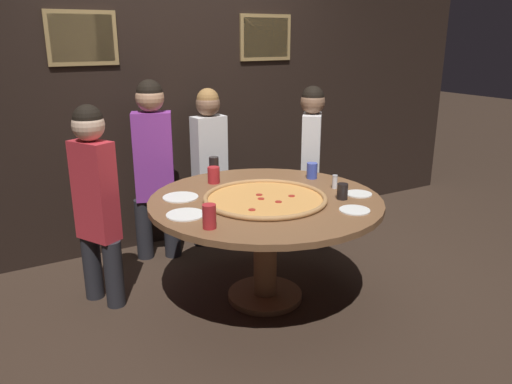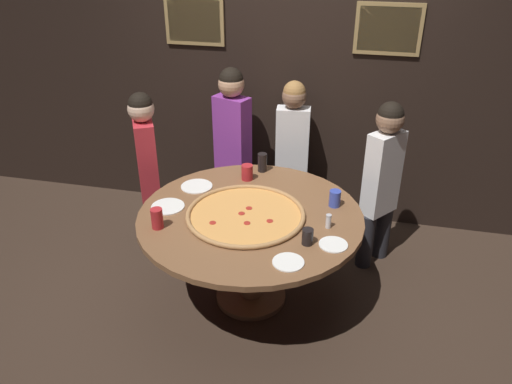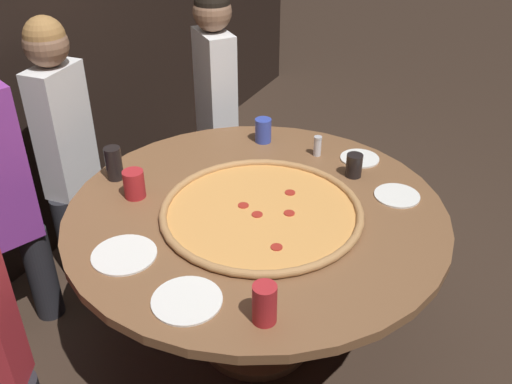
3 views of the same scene
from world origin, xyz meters
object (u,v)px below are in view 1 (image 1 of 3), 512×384
at_px(drink_cup_far_right, 312,171).
at_px(drink_cup_near_right, 342,191).
at_px(white_plate_far_back, 186,215).
at_px(condiment_shaker, 335,182).
at_px(dining_table, 265,217).
at_px(white_plate_right_side, 181,197).
at_px(diner_centre_back, 209,158).
at_px(drink_cup_front_edge, 214,167).
at_px(diner_far_left, 311,156).
at_px(white_plate_near_front, 355,210).
at_px(drink_cup_beside_pizza, 209,216).
at_px(white_plate_left_side, 359,194).
at_px(diner_side_left, 95,195).
at_px(diner_far_right, 154,161).
at_px(giant_pizza, 265,198).
at_px(drink_cup_far_left, 214,175).

height_order(drink_cup_far_right, drink_cup_near_right, drink_cup_far_right).
relative_size(white_plate_far_back, condiment_shaker, 2.41).
xyz_separation_m(drink_cup_near_right, white_plate_far_back, (-1.01, 0.23, -0.05)).
bearing_deg(condiment_shaker, dining_table, 174.15).
xyz_separation_m(dining_table, white_plate_right_side, (-0.48, 0.29, 0.14)).
relative_size(drink_cup_far_right, condiment_shaker, 1.22).
bearing_deg(diner_centre_back, drink_cup_front_edge, 63.55).
distance_m(dining_table, diner_centre_back, 1.13).
bearing_deg(diner_far_left, white_plate_near_front, 14.22).
height_order(white_plate_far_back, diner_far_left, diner_far_left).
relative_size(drink_cup_beside_pizza, white_plate_far_back, 0.60).
distance_m(drink_cup_beside_pizza, diner_far_left, 1.74).
xyz_separation_m(white_plate_left_side, white_plate_right_side, (-1.07, 0.54, 0.00)).
distance_m(white_plate_right_side, diner_far_left, 1.42).
bearing_deg(drink_cup_far_right, diner_side_left, 169.44).
distance_m(drink_cup_far_right, diner_centre_back, 0.98).
bearing_deg(white_plate_left_side, diner_far_left, 73.05).
bearing_deg(diner_far_right, white_plate_far_back, 101.98).
height_order(white_plate_near_front, condiment_shaker, condiment_shaker).
bearing_deg(drink_cup_front_edge, dining_table, -84.81).
xyz_separation_m(drink_cup_beside_pizza, diner_far_right, (0.14, 1.34, 0.02)).
height_order(drink_cup_near_right, condiment_shaker, drink_cup_near_right).
distance_m(giant_pizza, diner_far_right, 1.14).
distance_m(giant_pizza, drink_cup_beside_pizza, 0.59).
xyz_separation_m(drink_cup_front_edge, white_plate_far_back, (-0.52, -0.70, -0.07)).
xyz_separation_m(drink_cup_far_left, condiment_shaker, (0.68, -0.55, -0.01)).
relative_size(giant_pizza, drink_cup_beside_pizza, 5.85).
xyz_separation_m(white_plate_left_side, white_plate_near_front, (-0.24, -0.24, 0.00)).
relative_size(drink_cup_near_right, white_plate_right_side, 0.44).
relative_size(drink_cup_far_left, diner_far_right, 0.08).
xyz_separation_m(white_plate_left_side, diner_far_right, (-0.99, 1.28, 0.08)).
distance_m(white_plate_far_back, diner_side_left, 0.69).
distance_m(drink_cup_front_edge, diner_side_left, 0.93).
distance_m(condiment_shaker, diner_far_left, 0.82).
distance_m(white_plate_near_front, diner_far_left, 1.29).
xyz_separation_m(white_plate_far_back, diner_far_right, (0.18, 1.08, 0.08)).
xyz_separation_m(condiment_shaker, diner_far_right, (-0.94, 1.09, 0.04)).
bearing_deg(condiment_shaker, giant_pizza, 178.06).
height_order(white_plate_near_front, diner_side_left, diner_side_left).
distance_m(drink_cup_near_right, diner_side_left, 1.62).
bearing_deg(white_plate_far_back, giant_pizza, 0.40).
distance_m(dining_table, diner_far_left, 1.13).
distance_m(dining_table, white_plate_near_front, 0.61).
relative_size(white_plate_left_side, diner_far_left, 0.13).
bearing_deg(diner_far_right, diner_far_left, -173.72).
bearing_deg(giant_pizza, diner_far_right, 109.59).
bearing_deg(drink_cup_front_edge, diner_far_left, 1.77).
bearing_deg(diner_far_right, drink_cup_beside_pizza, 105.32).
xyz_separation_m(drink_cup_far_right, white_plate_right_side, (-1.04, 0.05, -0.06)).
relative_size(diner_far_right, diner_far_left, 1.06).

